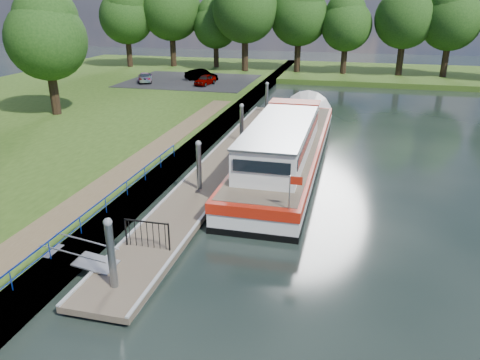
% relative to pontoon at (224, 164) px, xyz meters
% --- Properties ---
extents(ground, '(160.00, 160.00, 0.00)m').
position_rel_pontoon_xyz_m(ground, '(0.00, -13.00, -0.18)').
color(ground, black).
rests_on(ground, ground).
extents(bank_edge, '(1.10, 90.00, 0.78)m').
position_rel_pontoon_xyz_m(bank_edge, '(-2.55, 2.00, 0.20)').
color(bank_edge, '#473D2D').
rests_on(bank_edge, ground).
extents(far_bank, '(60.00, 18.00, 0.60)m').
position_rel_pontoon_xyz_m(far_bank, '(12.00, 39.00, 0.12)').
color(far_bank, '#2C4915').
rests_on(far_bank, ground).
extents(footpath, '(1.60, 40.00, 0.05)m').
position_rel_pontoon_xyz_m(footpath, '(-4.40, -5.00, 0.62)').
color(footpath, brown).
rests_on(footpath, riverbank).
extents(carpark, '(14.00, 12.00, 0.06)m').
position_rel_pontoon_xyz_m(carpark, '(-11.00, 25.00, 0.62)').
color(carpark, black).
rests_on(carpark, riverbank).
extents(blue_fence, '(0.04, 18.04, 0.72)m').
position_rel_pontoon_xyz_m(blue_fence, '(-2.75, -10.00, 1.13)').
color(blue_fence, '#0C2DBF').
rests_on(blue_fence, riverbank).
extents(pontoon, '(2.50, 30.00, 0.56)m').
position_rel_pontoon_xyz_m(pontoon, '(0.00, 0.00, 0.00)').
color(pontoon, brown).
rests_on(pontoon, ground).
extents(mooring_piles, '(0.30, 27.30, 3.55)m').
position_rel_pontoon_xyz_m(mooring_piles, '(0.00, 0.00, 1.10)').
color(mooring_piles, gray).
rests_on(mooring_piles, ground).
extents(gangway, '(2.58, 1.00, 0.92)m').
position_rel_pontoon_xyz_m(gangway, '(-1.85, -12.50, 0.44)').
color(gangway, '#A5A8AD').
rests_on(gangway, ground).
extents(gate_panel, '(1.85, 0.05, 1.15)m').
position_rel_pontoon_xyz_m(gate_panel, '(-0.00, -10.80, 0.97)').
color(gate_panel, black).
rests_on(gate_panel, ground).
extents(barge, '(4.36, 21.15, 4.78)m').
position_rel_pontoon_xyz_m(barge, '(3.60, 1.99, 0.90)').
color(barge, black).
rests_on(barge, ground).
extents(horizon_trees, '(54.38, 10.03, 12.87)m').
position_rel_pontoon_xyz_m(horizon_trees, '(-1.61, 35.68, 7.76)').
color(horizon_trees, '#332316').
rests_on(horizon_trees, ground).
extents(bank_tree_a, '(6.12, 6.12, 9.72)m').
position_rel_pontoon_xyz_m(bank_tree_a, '(-15.99, 7.08, 6.84)').
color(bank_tree_a, '#332316').
rests_on(bank_tree_a, riverbank).
extents(car_a, '(1.81, 3.35, 1.08)m').
position_rel_pontoon_xyz_m(car_a, '(-8.46, 22.59, 1.19)').
color(car_a, '#999999').
rests_on(car_a, carpark).
extents(car_b, '(4.09, 2.66, 1.27)m').
position_rel_pontoon_xyz_m(car_b, '(-9.68, 24.90, 1.29)').
color(car_b, '#999999').
rests_on(car_b, carpark).
extents(car_c, '(2.81, 3.93, 1.06)m').
position_rel_pontoon_xyz_m(car_c, '(-15.47, 22.72, 1.18)').
color(car_c, '#999999').
rests_on(car_c, carpark).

